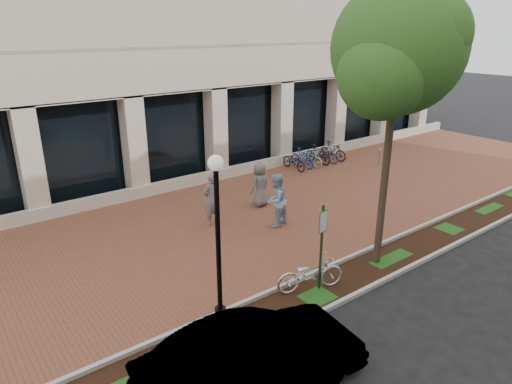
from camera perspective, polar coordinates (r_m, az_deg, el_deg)
ground at (r=17.09m, az=-1.59°, el=-3.46°), size 120.00×120.00×0.00m
brick_plaza at (r=17.09m, az=-1.59°, el=-3.44°), size 40.00×9.00×0.01m
planting_strip at (r=13.64m, az=11.65°, el=-10.43°), size 40.00×1.50×0.01m
curb_plaza_side at (r=14.04m, az=9.36°, el=-9.06°), size 40.00×0.12×0.12m
curb_street_side at (r=13.21m, az=14.14°, el=-11.45°), size 40.00×0.12×0.12m
parking_sign at (r=12.23m, az=8.26°, el=-5.62°), size 0.34×0.07×2.48m
lamppost at (r=10.59m, az=-4.80°, el=-4.92°), size 0.36×0.36×4.20m
street_tree at (r=13.05m, az=17.27°, el=15.83°), size 4.21×3.51×8.04m
locked_bicycle at (r=12.65m, az=6.79°, el=-10.09°), size 2.05×1.27×1.01m
pedestrian_left at (r=16.38m, az=-5.53°, el=-0.89°), size 0.76×0.53×1.98m
pedestrian_mid at (r=16.22m, az=2.52°, el=-1.05°), size 1.12×0.98×1.97m
pedestrian_right at (r=18.07m, az=0.52°, el=0.95°), size 0.97×0.72×1.80m
bollard at (r=24.21m, az=15.15°, el=4.21°), size 0.12×0.12×0.94m
bike_rack_cluster at (r=23.83m, az=7.21°, el=4.49°), size 3.49×1.78×1.00m
sedan_near_curb at (r=9.41m, az=-0.26°, el=-20.25°), size 4.73×2.13×1.51m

